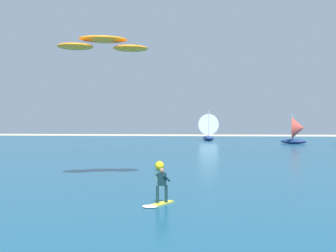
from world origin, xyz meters
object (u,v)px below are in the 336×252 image
(kitesurfer, at_px, (159,191))
(marker_buoy, at_px, (160,166))
(kite, at_px, (103,44))
(sailboat_far_left, at_px, (297,130))
(sailboat_heeled_over, at_px, (207,127))

(kitesurfer, relative_size, marker_buoy, 2.79)
(kitesurfer, relative_size, kite, 0.32)
(kitesurfer, bearing_deg, sailboat_far_left, 70.22)
(kitesurfer, height_order, marker_buoy, kitesurfer)
(kite, height_order, sailboat_far_left, kite)
(sailboat_heeled_over, distance_m, marker_buoy, 46.93)
(sailboat_far_left, height_order, sailboat_heeled_over, sailboat_heeled_over)
(kite, xyz_separation_m, sailboat_heeled_over, (7.61, 52.15, -6.22))
(sailboat_far_left, bearing_deg, marker_buoy, -117.56)
(kitesurfer, height_order, sailboat_far_left, sailboat_far_left)
(kite, bearing_deg, sailboat_far_left, 62.18)
(kite, bearing_deg, marker_buoy, 60.50)
(kite, relative_size, sailboat_heeled_over, 1.09)
(sailboat_far_left, height_order, marker_buoy, sailboat_far_left)
(sailboat_far_left, distance_m, sailboat_heeled_over, 17.82)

